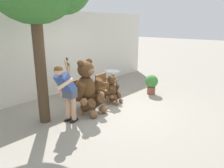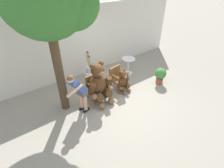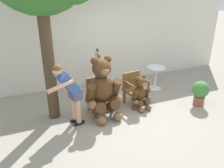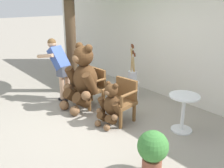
# 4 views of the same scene
# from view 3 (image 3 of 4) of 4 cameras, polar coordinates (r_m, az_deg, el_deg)

# --- Properties ---
(ground_plane) EXTENTS (60.00, 60.00, 0.00)m
(ground_plane) POSITION_cam_3_polar(r_m,az_deg,el_deg) (5.43, 3.77, -8.37)
(ground_plane) COLOR gray
(back_wall) EXTENTS (10.00, 0.16, 2.80)m
(back_wall) POSITION_cam_3_polar(r_m,az_deg,el_deg) (7.01, -4.82, 11.16)
(back_wall) COLOR silver
(back_wall) RESTS_ON ground
(wooden_chair_left) EXTENTS (0.59, 0.55, 0.86)m
(wooden_chair_left) POSITION_cam_3_polar(r_m,az_deg,el_deg) (5.47, -3.44, -2.61)
(wooden_chair_left) COLOR brown
(wooden_chair_left) RESTS_ON ground
(wooden_chair_right) EXTENTS (0.63, 0.59, 0.86)m
(wooden_chair_right) POSITION_cam_3_polar(r_m,az_deg,el_deg) (5.85, 5.93, -0.96)
(wooden_chair_right) COLOR brown
(wooden_chair_right) RESTS_ON ground
(teddy_bear_large) EXTENTS (0.89, 0.86, 1.48)m
(teddy_bear_large) POSITION_cam_3_polar(r_m,az_deg,el_deg) (5.14, -2.44, -1.09)
(teddy_bear_large) COLOR #4C3019
(teddy_bear_large) RESTS_ON ground
(teddy_bear_small) EXTENTS (0.54, 0.53, 0.88)m
(teddy_bear_small) POSITION_cam_3_polar(r_m,az_deg,el_deg) (5.64, 7.45, -2.30)
(teddy_bear_small) COLOR #4C3019
(teddy_bear_small) RESTS_ON ground
(person_visitor) EXTENTS (0.78, 0.61, 1.49)m
(person_visitor) POSITION_cam_3_polar(r_m,az_deg,el_deg) (4.77, -11.10, -1.29)
(person_visitor) COLOR black
(person_visitor) RESTS_ON ground
(white_stool) EXTENTS (0.34, 0.34, 0.46)m
(white_stool) POSITION_cam_3_polar(r_m,az_deg,el_deg) (6.45, -3.56, 0.41)
(white_stool) COLOR white
(white_stool) RESTS_ON ground
(brush_bucket) EXTENTS (0.22, 0.22, 0.92)m
(brush_bucket) POSITION_cam_3_polar(r_m,az_deg,el_deg) (6.34, -3.61, 2.85)
(brush_bucket) COLOR silver
(brush_bucket) RESTS_ON white_stool
(round_side_table) EXTENTS (0.56, 0.56, 0.72)m
(round_side_table) POSITION_cam_3_polar(r_m,az_deg,el_deg) (6.86, 11.32, 2.23)
(round_side_table) COLOR silver
(round_side_table) RESTS_ON ground
(potted_plant) EXTENTS (0.44, 0.44, 0.68)m
(potted_plant) POSITION_cam_3_polar(r_m,az_deg,el_deg) (6.20, 22.05, -1.84)
(potted_plant) COLOR brown
(potted_plant) RESTS_ON ground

